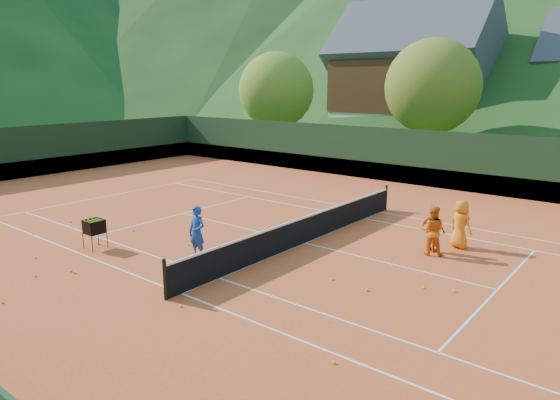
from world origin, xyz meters
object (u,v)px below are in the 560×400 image
Objects in this scene: student_b at (433,230)px; student_a at (432,230)px; ball_hopper at (94,227)px; chalet_left at (413,81)px; coach at (197,232)px; student_c at (461,224)px; tennis_net at (305,229)px.

student_a is at bearing 117.01° from student_b.
student_a reaches higher than ball_hopper.
ball_hopper is 0.07× the size of chalet_left.
coach is 1.03× the size of student_c.
tennis_net is (-3.77, -1.91, -0.23)m from student_b.
student_c is (0.46, 1.27, 0.01)m from student_a.
student_a is at bearing -63.98° from chalet_left.
student_c is (6.08, 6.20, -0.02)m from coach.
coach reaches higher than student_a.
ball_hopper is at bearing -158.94° from coach.
coach is at bearing 25.22° from ball_hopper.
chalet_left reaches higher than student_c.
coach is at bearing -117.82° from tennis_net.
chalet_left is at bearing 98.06° from ball_hopper.
student_a reaches higher than student_b.
coach is 3.65m from ball_hopper.
chalet_left reaches higher than student_b.
student_a is 1.35m from student_c.
ball_hopper is 35.57m from chalet_left.
student_b is 4.23m from tennis_net.
coach reaches higher than tennis_net.
ball_hopper is (-8.83, -6.79, 0.02)m from student_b.
student_a is 0.12× the size of chalet_left.
chalet_left is at bearing 99.73° from coach.
ball_hopper is at bearing -81.94° from chalet_left.
ball_hopper is at bearing 46.90° from student_b.
ball_hopper is (-3.30, -1.56, -0.09)m from coach.
chalet_left is (-14.33, 27.13, 4.81)m from student_c.
student_a is 0.99× the size of student_c.
student_b is 11.14m from ball_hopper.
student_c reaches higher than student_a.
student_b is (5.52, 5.24, -0.11)m from coach.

